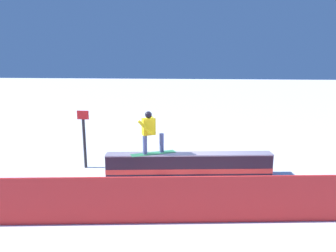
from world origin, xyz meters
TOP-DOWN VIEW (x-y plane):
  - ground_plane at (0.00, 0.00)m, footprint 120.00×120.00m
  - grind_box at (0.00, 0.00)m, footprint 5.41×1.18m
  - snowboarder at (1.25, 0.21)m, footprint 1.45×0.94m
  - safety_fence at (0.00, 3.04)m, footprint 11.33×1.60m
  - trail_marker at (3.64, -0.30)m, footprint 0.40×0.10m

SIDE VIEW (x-z plane):
  - ground_plane at x=0.00m, z-range 0.00..0.00m
  - grind_box at x=0.00m, z-range -0.03..0.70m
  - safety_fence at x=0.00m, z-range 0.00..1.12m
  - trail_marker at x=3.64m, z-range 0.07..2.09m
  - snowboarder at x=1.25m, z-range 0.79..2.18m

